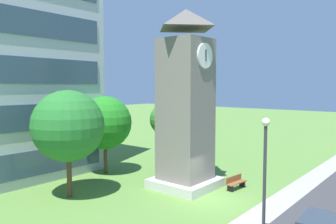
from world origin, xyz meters
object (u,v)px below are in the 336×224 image
clock_tower (186,108)px  tree_streetside (166,120)px  park_bench (236,182)px  tree_by_building (68,126)px  tree_near_tower (105,123)px  street_lamp (265,167)px

clock_tower → tree_streetside: size_ratio=2.26×
clock_tower → park_bench: size_ratio=6.55×
clock_tower → tree_by_building: 7.71m
tree_by_building → tree_streetside: bearing=12.1°
tree_near_tower → tree_by_building: (-5.13, -2.70, 0.42)m
clock_tower → street_lamp: clock_tower is taller
clock_tower → tree_streetside: bearing=47.9°
park_bench → tree_by_building: size_ratio=0.27×
park_bench → street_lamp: bearing=-143.3°
park_bench → tree_near_tower: size_ratio=0.30×
street_lamp → tree_by_building: (-1.69, 12.01, 0.98)m
tree_by_building → tree_near_tower: bearing=27.8°
clock_tower → tree_near_tower: 7.26m
park_bench → tree_near_tower: bearing=106.5°
street_lamp → clock_tower: bearing=59.0°
clock_tower → tree_streetside: (6.35, 7.04, -1.71)m
park_bench → tree_streetside: bearing=65.3°
park_bench → tree_near_tower: 10.98m
park_bench → street_lamp: 8.53m
park_bench → tree_by_building: bearing=138.1°
tree_by_building → clock_tower: bearing=-34.5°
tree_by_building → tree_streetside: (12.66, 2.71, -0.75)m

